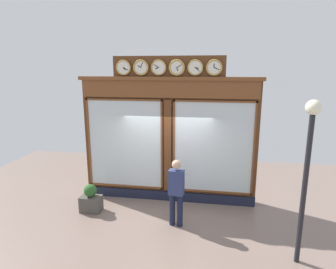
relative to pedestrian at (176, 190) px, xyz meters
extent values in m
plane|color=#7A665B|center=(0.43, 1.44, -0.93)|extent=(14.00, 14.00, 0.00)
cube|color=#5B3319|center=(0.43, -1.51, 0.81)|extent=(4.96, 0.30, 3.49)
cube|color=#191E33|center=(0.43, -1.34, -0.79)|extent=(4.96, 0.08, 0.28)
cube|color=brown|center=(0.43, -1.32, 2.33)|extent=(4.86, 0.08, 0.47)
cube|color=brown|center=(0.43, -1.34, 2.61)|extent=(5.06, 0.20, 0.10)
cube|color=silver|center=(-0.84, -1.35, 0.73)|extent=(2.13, 0.02, 2.52)
cube|color=brown|center=(-0.84, -1.33, 2.02)|extent=(2.23, 0.04, 0.05)
cube|color=brown|center=(-0.84, -1.33, -0.56)|extent=(2.23, 0.04, 0.05)
cube|color=brown|center=(-1.93, -1.33, 0.73)|extent=(0.05, 0.04, 2.62)
cube|color=brown|center=(0.25, -1.33, 0.73)|extent=(0.05, 0.04, 2.62)
cube|color=silver|center=(1.69, -1.35, 0.73)|extent=(2.13, 0.02, 2.52)
cube|color=brown|center=(1.69, -1.33, 2.02)|extent=(2.23, 0.04, 0.05)
cube|color=brown|center=(1.69, -1.33, -0.56)|extent=(2.23, 0.04, 0.05)
cube|color=brown|center=(2.78, -1.33, 0.73)|extent=(0.05, 0.04, 2.62)
cube|color=brown|center=(0.60, -1.33, 0.73)|extent=(0.05, 0.04, 2.62)
cube|color=#5B3319|center=(0.43, -1.33, 0.73)|extent=(0.20, 0.10, 2.62)
cube|color=#5B3319|center=(0.43, -1.38, 2.90)|extent=(3.06, 0.06, 0.62)
cylinder|color=white|center=(-0.80, -1.30, 2.90)|extent=(0.35, 0.02, 0.35)
torus|color=#B79347|center=(-0.80, -1.30, 2.90)|extent=(0.43, 0.05, 0.43)
cube|color=black|center=(-0.79, -1.29, 2.94)|extent=(0.03, 0.01, 0.10)
cube|color=black|center=(-0.86, -1.29, 2.87)|extent=(0.14, 0.01, 0.07)
sphere|color=black|center=(-0.80, -1.28, 2.90)|extent=(0.02, 0.02, 0.02)
cylinder|color=white|center=(-0.31, -1.30, 2.90)|extent=(0.35, 0.02, 0.35)
torus|color=#B79347|center=(-0.31, -1.30, 2.90)|extent=(0.42, 0.04, 0.42)
cube|color=black|center=(-0.35, -1.29, 2.88)|extent=(0.09, 0.01, 0.05)
cube|color=black|center=(-0.36, -1.29, 2.85)|extent=(0.12, 0.01, 0.10)
sphere|color=black|center=(-0.31, -1.28, 2.90)|extent=(0.02, 0.02, 0.02)
cylinder|color=white|center=(0.18, -1.30, 2.90)|extent=(0.35, 0.02, 0.35)
torus|color=#B79347|center=(0.18, -1.30, 2.90)|extent=(0.44, 0.06, 0.44)
cube|color=black|center=(0.16, -1.29, 2.85)|extent=(0.05, 0.01, 0.09)
cube|color=black|center=(0.12, -1.29, 2.93)|extent=(0.13, 0.01, 0.08)
sphere|color=black|center=(0.18, -1.28, 2.90)|extent=(0.02, 0.02, 0.02)
cylinder|color=white|center=(0.67, -1.30, 2.90)|extent=(0.35, 0.02, 0.35)
torus|color=#B79347|center=(0.67, -1.30, 2.90)|extent=(0.42, 0.04, 0.42)
cube|color=black|center=(0.71, -1.29, 2.88)|extent=(0.09, 0.01, 0.05)
cube|color=black|center=(0.73, -1.29, 2.94)|extent=(0.13, 0.01, 0.09)
sphere|color=black|center=(0.67, -1.28, 2.90)|extent=(0.02, 0.02, 0.02)
cylinder|color=white|center=(1.16, -1.30, 2.90)|extent=(0.35, 0.02, 0.35)
torus|color=#B79347|center=(1.16, -1.30, 2.90)|extent=(0.43, 0.05, 0.43)
cube|color=black|center=(1.20, -1.29, 2.92)|extent=(0.09, 0.01, 0.07)
cube|color=black|center=(1.13, -1.29, 2.96)|extent=(0.07, 0.01, 0.14)
sphere|color=black|center=(1.16, -1.28, 2.90)|extent=(0.02, 0.02, 0.02)
cylinder|color=white|center=(1.65, -1.30, 2.90)|extent=(0.35, 0.02, 0.35)
torus|color=#B79347|center=(1.65, -1.30, 2.90)|extent=(0.42, 0.04, 0.42)
cube|color=black|center=(1.61, -1.29, 2.86)|extent=(0.08, 0.01, 0.08)
cube|color=black|center=(1.58, -1.29, 2.87)|extent=(0.14, 0.01, 0.07)
sphere|color=black|center=(1.65, -1.28, 2.90)|extent=(0.02, 0.02, 0.02)
cylinder|color=#191E38|center=(0.10, -0.01, -0.52)|extent=(0.14, 0.14, 0.82)
cylinder|color=#191E38|center=(-0.10, 0.01, -0.52)|extent=(0.14, 0.14, 0.82)
cube|color=navy|center=(0.00, 0.00, 0.20)|extent=(0.39, 0.26, 0.62)
sphere|color=tan|center=(0.00, 0.00, 0.65)|extent=(0.22, 0.22, 0.22)
cylinder|color=black|center=(-2.59, 0.98, 0.56)|extent=(0.10, 0.10, 2.99)
sphere|color=#F4EFCC|center=(-2.59, 0.98, 2.20)|extent=(0.28, 0.28, 0.28)
cube|color=#4C4742|center=(2.38, -0.34, -0.71)|extent=(0.56, 0.36, 0.43)
sphere|color=#285623|center=(2.38, -0.34, -0.33)|extent=(0.34, 0.34, 0.34)
camera|label=1|loc=(-0.86, 6.47, 2.87)|focal=30.98mm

